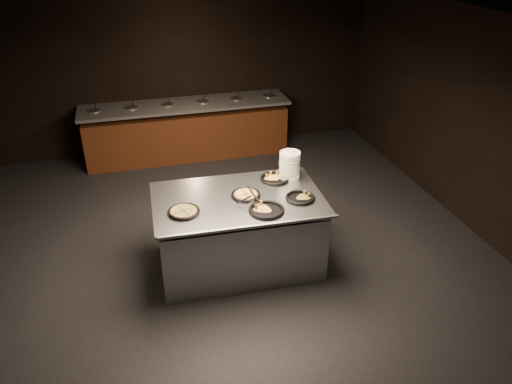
# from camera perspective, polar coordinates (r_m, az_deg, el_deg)

# --- Properties ---
(room) EXTENTS (7.02, 8.02, 2.92)m
(room) POSITION_cam_1_polar(r_m,az_deg,el_deg) (5.62, -3.26, 3.09)
(room) COLOR black
(room) RESTS_ON ground
(salad_bar) EXTENTS (3.70, 0.83, 1.18)m
(salad_bar) POSITION_cam_1_polar(r_m,az_deg,el_deg) (9.25, -7.85, 6.66)
(salad_bar) COLOR #5D2E16
(salad_bar) RESTS_ON ground
(serving_counter) EXTENTS (2.06, 1.36, 0.97)m
(serving_counter) POSITION_cam_1_polar(r_m,az_deg,el_deg) (6.20, -2.03, -4.74)
(serving_counter) COLOR silver
(serving_counter) RESTS_ON ground
(plate_stack) EXTENTS (0.26, 0.26, 0.35)m
(plate_stack) POSITION_cam_1_polar(r_m,az_deg,el_deg) (6.33, 3.88, 3.07)
(plate_stack) COLOR white
(plate_stack) RESTS_ON serving_counter
(pan_veggie_whole) EXTENTS (0.37, 0.37, 0.04)m
(pan_veggie_whole) POSITION_cam_1_polar(r_m,az_deg,el_deg) (5.67, -8.27, -2.21)
(pan_veggie_whole) COLOR black
(pan_veggie_whole) RESTS_ON serving_counter
(pan_cheese_whole) EXTENTS (0.35, 0.35, 0.04)m
(pan_cheese_whole) POSITION_cam_1_polar(r_m,az_deg,el_deg) (5.95, -1.17, -0.31)
(pan_cheese_whole) COLOR black
(pan_cheese_whole) RESTS_ON serving_counter
(pan_cheese_slices_a) EXTENTS (0.37, 0.37, 0.04)m
(pan_cheese_slices_a) POSITION_cam_1_polar(r_m,az_deg,el_deg) (6.33, 2.18, 1.57)
(pan_cheese_slices_a) COLOR black
(pan_cheese_slices_a) RESTS_ON serving_counter
(pan_cheese_slices_b) EXTENTS (0.41, 0.41, 0.04)m
(pan_cheese_slices_b) POSITION_cam_1_polar(r_m,az_deg,el_deg) (5.65, 1.21, -2.05)
(pan_cheese_slices_b) COLOR black
(pan_cheese_slices_b) RESTS_ON serving_counter
(pan_veggie_slices) EXTENTS (0.35, 0.35, 0.04)m
(pan_veggie_slices) POSITION_cam_1_polar(r_m,az_deg,el_deg) (5.91, 5.07, -0.64)
(pan_veggie_slices) COLOR black
(pan_veggie_slices) RESTS_ON serving_counter
(server_left) EXTENTS (0.21, 0.31, 0.17)m
(server_left) POSITION_cam_1_polar(r_m,az_deg,el_deg) (5.86, -0.74, -0.17)
(server_left) COLOR silver
(server_left) RESTS_ON serving_counter
(server_right) EXTENTS (0.29, 0.09, 0.14)m
(server_right) POSITION_cam_1_polar(r_m,az_deg,el_deg) (5.73, -0.90, -1.03)
(server_right) COLOR silver
(server_right) RESTS_ON serving_counter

